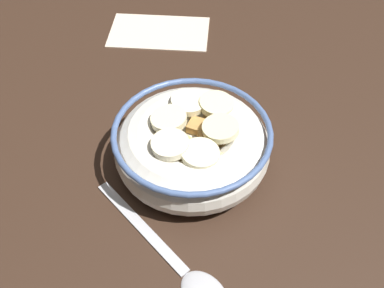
% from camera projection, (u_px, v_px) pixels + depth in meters
% --- Properties ---
extents(ground_plane, '(1.24, 1.24, 0.02)m').
position_uv_depth(ground_plane, '(192.00, 169.00, 0.48)').
color(ground_plane, '#332116').
extents(cereal_bowl, '(0.16, 0.16, 0.06)m').
position_uv_depth(cereal_bowl, '(192.00, 145.00, 0.45)').
color(cereal_bowl, silver).
rests_on(cereal_bowl, ground_plane).
extents(spoon, '(0.17, 0.09, 0.01)m').
position_uv_depth(spoon, '(186.00, 272.00, 0.39)').
color(spoon, '#B7B7BC').
rests_on(spoon, ground_plane).
extents(folded_napkin, '(0.16, 0.12, 0.00)m').
position_uv_depth(folded_napkin, '(159.00, 32.00, 0.63)').
color(folded_napkin, beige).
rests_on(folded_napkin, ground_plane).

